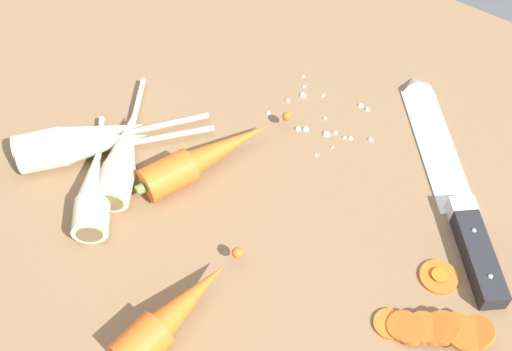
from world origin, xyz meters
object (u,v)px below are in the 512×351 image
object	(u,v)px
whole_carrot	(205,157)
parsnip_front	(84,147)
parsnip_mid_left	(122,156)
carrot_slice_stack	(434,329)
parsnip_back	(80,138)
chefs_knife	(446,171)
parsnip_mid_right	(94,191)
whole_carrot_second	(171,316)
carrot_slice_stray_near	(439,276)

from	to	relation	value
whole_carrot	parsnip_front	distance (cm)	14.77
parsnip_mid_left	carrot_slice_stack	distance (cm)	39.81
parsnip_back	parsnip_front	bearing A→B (deg)	-25.17
parsnip_back	parsnip_mid_left	bearing A→B (deg)	9.26
chefs_knife	carrot_slice_stack	world-z (taller)	carrot_slice_stack
parsnip_front	carrot_slice_stack	distance (cm)	44.71
parsnip_front	parsnip_mid_right	bearing A→B (deg)	-35.13
chefs_knife	parsnip_front	bearing A→B (deg)	-147.10
whole_carrot	whole_carrot_second	world-z (taller)	same
carrot_slice_stray_near	parsnip_back	bearing A→B (deg)	-167.33
parsnip_mid_right	carrot_slice_stack	bearing A→B (deg)	12.01
parsnip_front	chefs_knife	bearing A→B (deg)	32.90
parsnip_back	carrot_slice_stray_near	world-z (taller)	parsnip_back
whole_carrot_second	carrot_slice_stack	xyz separation A→B (cm)	(21.43, 14.57, -0.74)
parsnip_front	parsnip_mid_right	distance (cm)	7.03
whole_carrot	carrot_slice_stack	world-z (taller)	whole_carrot
parsnip_back	carrot_slice_stray_near	distance (cm)	44.74
whole_carrot	parsnip_back	distance (cm)	15.69
chefs_knife	whole_carrot	distance (cm)	28.99
whole_carrot_second	parsnip_mid_left	size ratio (longest dim) A/B	0.94
carrot_slice_stack	parsnip_back	bearing A→B (deg)	-175.57
chefs_knife	parsnip_mid_left	bearing A→B (deg)	-145.31
parsnip_mid_left	parsnip_back	xyz separation A→B (cm)	(-6.16, -1.00, -0.00)
parsnip_front	parsnip_mid_left	bearing A→B (deg)	19.00
whole_carrot	parsnip_back	bearing A→B (deg)	-154.94
whole_carrot_second	parsnip_mid_right	xyz separation A→B (cm)	(-17.33, 6.32, -0.12)
carrot_slice_stray_near	parsnip_mid_right	bearing A→B (deg)	-158.34
parsnip_front	carrot_slice_stray_near	xyz separation A→B (cm)	(42.25, 10.45, -1.62)
parsnip_front	carrot_slice_stray_near	size ratio (longest dim) A/B	4.81
parsnip_mid_left	parsnip_front	bearing A→B (deg)	-161.00
chefs_knife	parsnip_mid_left	world-z (taller)	parsnip_mid_left
parsnip_mid_left	parsnip_mid_right	xyz separation A→B (cm)	(0.96, -5.69, 0.00)
parsnip_mid_right	carrot_slice_stack	distance (cm)	39.64
parsnip_back	carrot_slice_stack	world-z (taller)	parsnip_back
parsnip_front	carrot_slice_stack	xyz separation A→B (cm)	(44.51, 4.20, -0.62)
chefs_knife	whole_carrot_second	xyz separation A→B (cm)	(-13.60, -34.09, 1.45)
whole_carrot_second	parsnip_back	size ratio (longest dim) A/B	0.86
whole_carrot_second	chefs_knife	bearing A→B (deg)	68.25
whole_carrot_second	carrot_slice_stray_near	bearing A→B (deg)	47.37
parsnip_front	carrot_slice_stray_near	bearing A→B (deg)	13.90
whole_carrot_second	parsnip_front	size ratio (longest dim) A/B	0.90
chefs_knife	whole_carrot_second	distance (cm)	36.74
parsnip_mid_right	chefs_knife	bearing A→B (deg)	41.92
carrot_slice_stack	carrot_slice_stray_near	distance (cm)	6.72
carrot_slice_stack	whole_carrot_second	bearing A→B (deg)	-145.80
parsnip_front	parsnip_back	distance (cm)	1.52
whole_carrot_second	parsnip_mid_left	distance (cm)	21.89
parsnip_front	whole_carrot	bearing A→B (deg)	29.58
parsnip_front	parsnip_mid_right	size ratio (longest dim) A/B	1.31
whole_carrot_second	parsnip_front	xyz separation A→B (cm)	(-23.08, 10.37, -0.12)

